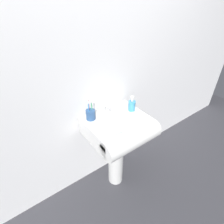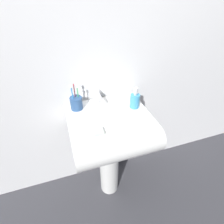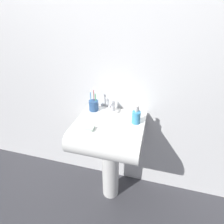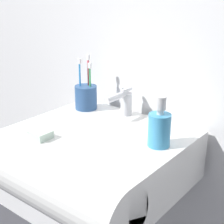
{
  "view_description": "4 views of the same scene",
  "coord_description": "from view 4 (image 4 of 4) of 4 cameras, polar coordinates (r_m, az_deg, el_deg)",
  "views": [
    {
      "loc": [
        -0.78,
        -1.01,
        1.83
      ],
      "look_at": [
        -0.03,
        0.03,
        0.96
      ],
      "focal_mm": 28.0,
      "sensor_mm": 36.0,
      "label": 1
    },
    {
      "loc": [
        -0.27,
        -0.89,
        1.61
      ],
      "look_at": [
        0.02,
        -0.02,
        0.92
      ],
      "focal_mm": 28.0,
      "sensor_mm": 36.0,
      "label": 2
    },
    {
      "loc": [
        0.32,
        -1.14,
        1.65
      ],
      "look_at": [
        0.02,
        -0.03,
        0.99
      ],
      "focal_mm": 28.0,
      "sensor_mm": 36.0,
      "label": 3
    },
    {
      "loc": [
        0.67,
        -0.78,
        1.34
      ],
      "look_at": [
        0.03,
        0.02,
        0.96
      ],
      "focal_mm": 55.0,
      "sensor_mm": 36.0,
      "label": 4
    }
  ],
  "objects": [
    {
      "name": "sink_basin",
      "position": [
        1.12,
        -3.86,
        -8.23
      ],
      "size": [
        0.55,
        0.53,
        0.17
      ],
      "color": "white",
      "rests_on": "sink_pedestal"
    },
    {
      "name": "soap_bottle",
      "position": [
        1.01,
        7.88,
        -2.61
      ],
      "size": [
        0.07,
        0.07,
        0.15
      ],
      "color": "#3F99CC",
      "rests_on": "sink_basin"
    },
    {
      "name": "faucet",
      "position": [
        1.24,
        1.98,
        1.73
      ],
      "size": [
        0.04,
        0.14,
        0.1
      ],
      "color": "silver",
      "rests_on": "sink_basin"
    },
    {
      "name": "toothbrush_cup",
      "position": [
        1.32,
        -4.35,
        2.57
      ],
      "size": [
        0.08,
        0.08,
        0.21
      ],
      "color": "#2D5184",
      "rests_on": "sink_basin"
    },
    {
      "name": "bar_soap",
      "position": [
        1.09,
        -11.76,
        -3.72
      ],
      "size": [
        0.06,
        0.06,
        0.02
      ],
      "primitive_type": "cube",
      "color": "silver",
      "rests_on": "sink_basin"
    },
    {
      "name": "wall_back",
      "position": [
        1.25,
        6.13,
        13.82
      ],
      "size": [
        5.0,
        0.05,
        2.4
      ],
      "primitive_type": "cube",
      "color": "white",
      "rests_on": "ground"
    }
  ]
}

